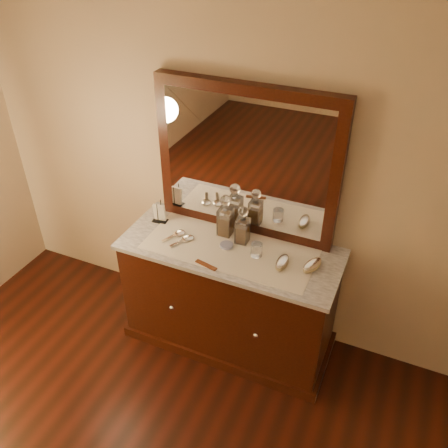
{
  "coord_description": "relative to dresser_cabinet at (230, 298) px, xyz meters",
  "views": [
    {
      "loc": [
        0.93,
        -0.26,
        2.71
      ],
      "look_at": [
        0.0,
        1.85,
        1.1
      ],
      "focal_mm": 37.78,
      "sensor_mm": 36.0,
      "label": 1
    }
  ],
  "objects": [
    {
      "name": "tumblers",
      "position": [
        0.18,
        -0.01,
        0.49
      ],
      "size": [
        0.08,
        0.08,
        0.09
      ],
      "color": "white",
      "rests_on": "lace_runner"
    },
    {
      "name": "knob_right",
      "position": [
        0.3,
        -0.28,
        0.04
      ],
      "size": [
        0.04,
        0.04,
        0.04
      ],
      "primitive_type": "sphere",
      "color": "silver",
      "rests_on": "dresser_cabinet"
    },
    {
      "name": "mirror_glass",
      "position": [
        0.0,
        0.21,
        0.94
      ],
      "size": [
        1.06,
        0.01,
        0.86
      ],
      "primitive_type": "cube",
      "color": "white",
      "rests_on": "marble_top"
    },
    {
      "name": "hand_mirror_outer",
      "position": [
        -0.38,
        -0.02,
        0.45
      ],
      "size": [
        0.12,
        0.19,
        0.02
      ],
      "color": "silver",
      "rests_on": "lace_runner"
    },
    {
      "name": "brush_far",
      "position": [
        0.54,
        0.01,
        0.47
      ],
      "size": [
        0.12,
        0.17,
        0.04
      ],
      "color": "tan",
      "rests_on": "lace_runner"
    },
    {
      "name": "napkin_rack",
      "position": [
        -0.57,
        0.08,
        0.5
      ],
      "size": [
        0.11,
        0.07,
        0.16
      ],
      "color": "black",
      "rests_on": "marble_top"
    },
    {
      "name": "dresser_plinth",
      "position": [
        0.0,
        0.0,
        -0.37
      ],
      "size": [
        1.46,
        0.59,
        0.08
      ],
      "primitive_type": "cube",
      "color": "black",
      "rests_on": "floor"
    },
    {
      "name": "brush_near",
      "position": [
        0.36,
        -0.04,
        0.47
      ],
      "size": [
        0.07,
        0.16,
        0.04
      ],
      "color": "tan",
      "rests_on": "lace_runner"
    },
    {
      "name": "pin_dish",
      "position": [
        -0.03,
        0.0,
        0.45
      ],
      "size": [
        0.09,
        0.09,
        0.02
      ],
      "primitive_type": "cylinder",
      "rotation": [
        0.0,
        0.0,
        0.01
      ],
      "color": "silver",
      "rests_on": "lace_runner"
    },
    {
      "name": "marble_top",
      "position": [
        0.0,
        0.0,
        0.42
      ],
      "size": [
        1.44,
        0.59,
        0.03
      ],
      "primitive_type": "cube",
      "color": "white",
      "rests_on": "dresser_cabinet"
    },
    {
      "name": "dresser_cabinet",
      "position": [
        0.0,
        0.0,
        0.0
      ],
      "size": [
        1.4,
        0.55,
        0.82
      ],
      "primitive_type": "cube",
      "color": "black",
      "rests_on": "floor"
    },
    {
      "name": "comb",
      "position": [
        -0.06,
        -0.23,
        0.45
      ],
      "size": [
        0.15,
        0.06,
        0.01
      ],
      "primitive_type": "cube",
      "rotation": [
        0.0,
        0.0,
        -0.21
      ],
      "color": "brown",
      "rests_on": "lace_runner"
    },
    {
      "name": "hand_mirror_inner",
      "position": [
        -0.3,
        -0.05,
        0.45
      ],
      "size": [
        0.13,
        0.19,
        0.02
      ],
      "color": "silver",
      "rests_on": "lace_runner"
    },
    {
      "name": "decanter_left",
      "position": [
        -0.09,
        0.13,
        0.56
      ],
      "size": [
        0.09,
        0.09,
        0.3
      ],
      "color": "brown",
      "rests_on": "lace_runner"
    },
    {
      "name": "decanter_right",
      "position": [
        0.05,
        0.09,
        0.55
      ],
      "size": [
        0.08,
        0.08,
        0.27
      ],
      "color": "brown",
      "rests_on": "lace_runner"
    },
    {
      "name": "mirror_frame",
      "position": [
        0.0,
        0.25,
        0.94
      ],
      "size": [
        1.2,
        0.08,
        1.0
      ],
      "primitive_type": "cube",
      "color": "black",
      "rests_on": "marble_top"
    },
    {
      "name": "knob_left",
      "position": [
        -0.3,
        -0.28,
        0.04
      ],
      "size": [
        0.04,
        0.04,
        0.04
      ],
      "primitive_type": "sphere",
      "color": "silver",
      "rests_on": "dresser_cabinet"
    },
    {
      "name": "lace_runner",
      "position": [
        0.0,
        -0.02,
        0.44
      ],
      "size": [
        1.1,
        0.45,
        0.0
      ],
      "primitive_type": "cube",
      "color": "white",
      "rests_on": "marble_top"
    }
  ]
}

